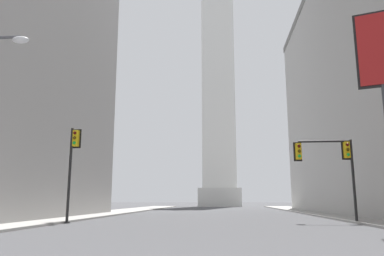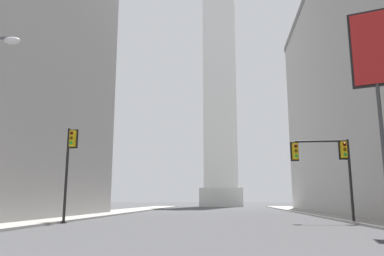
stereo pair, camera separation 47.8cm
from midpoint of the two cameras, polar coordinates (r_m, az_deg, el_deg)
The scene contains 5 objects.
sidewalk_left at distance 34.08m, azimuth -18.31°, elevation -12.77°, with size 5.00×101.61×0.15m, color gray.
sidewalk_right at distance 33.18m, azimuth 24.19°, elevation -12.45°, with size 5.00×101.61×0.15m, color gray.
obelisk at distance 93.18m, azimuth 3.81°, elevation 12.46°, with size 9.37×9.37×78.81m.
traffic_light_mid_right at distance 27.14m, azimuth 20.14°, elevation -4.55°, with size 4.03×0.53×5.56m.
traffic_light_mid_left at distance 26.71m, azimuth -18.26°, elevation -4.64°, with size 0.80×0.53×6.35m.
Camera 1 is at (1.03, -0.93, 1.54)m, focal length 35.00 mm.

